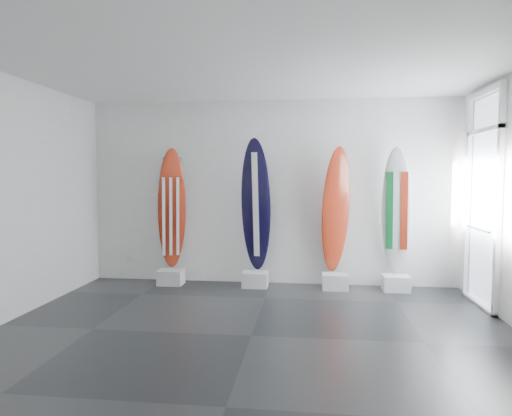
# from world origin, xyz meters

# --- Properties ---
(floor) EXTENTS (6.00, 6.00, 0.00)m
(floor) POSITION_xyz_m (0.00, 0.00, 0.00)
(floor) COLOR black
(floor) RESTS_ON ground
(ceiling) EXTENTS (6.00, 6.00, 0.00)m
(ceiling) POSITION_xyz_m (0.00, 0.00, 3.00)
(ceiling) COLOR white
(ceiling) RESTS_ON wall_back
(wall_back) EXTENTS (6.00, 0.00, 6.00)m
(wall_back) POSITION_xyz_m (0.00, 2.50, 1.50)
(wall_back) COLOR white
(wall_back) RESTS_ON ground
(wall_front) EXTENTS (6.00, 0.00, 6.00)m
(wall_front) POSITION_xyz_m (0.00, -2.50, 1.50)
(wall_front) COLOR white
(wall_front) RESTS_ON ground
(display_block_usa) EXTENTS (0.40, 0.30, 0.24)m
(display_block_usa) POSITION_xyz_m (-1.61, 2.18, 0.12)
(display_block_usa) COLOR silver
(display_block_usa) RESTS_ON floor
(surfboard_usa) EXTENTS (0.55, 0.51, 1.99)m
(surfboard_usa) POSITION_xyz_m (-1.61, 2.28, 1.23)
(surfboard_usa) COLOR maroon
(surfboard_usa) RESTS_ON display_block_usa
(display_block_navy) EXTENTS (0.40, 0.30, 0.24)m
(display_block_navy) POSITION_xyz_m (-0.22, 2.18, 0.12)
(display_block_navy) COLOR silver
(display_block_navy) RESTS_ON floor
(surfboard_navy) EXTENTS (0.52, 0.36, 2.14)m
(surfboard_navy) POSITION_xyz_m (-0.22, 2.28, 1.30)
(surfboard_navy) COLOR black
(surfboard_navy) RESTS_ON display_block_navy
(display_block_swiss) EXTENTS (0.40, 0.30, 0.24)m
(display_block_swiss) POSITION_xyz_m (1.05, 2.18, 0.12)
(display_block_swiss) COLOR silver
(display_block_swiss) RESTS_ON floor
(surfboard_swiss) EXTENTS (0.54, 0.46, 2.00)m
(surfboard_swiss) POSITION_xyz_m (1.05, 2.28, 1.23)
(surfboard_swiss) COLOR maroon
(surfboard_swiss) RESTS_ON display_block_swiss
(display_block_italy) EXTENTS (0.40, 0.30, 0.24)m
(display_block_italy) POSITION_xyz_m (1.97, 2.18, 0.12)
(display_block_italy) COLOR silver
(display_block_italy) RESTS_ON floor
(surfboard_italy) EXTENTS (0.51, 0.41, 1.98)m
(surfboard_italy) POSITION_xyz_m (1.97, 2.28, 1.23)
(surfboard_italy) COLOR white
(surfboard_italy) RESTS_ON display_block_italy
(wall_outlet) EXTENTS (0.09, 0.02, 0.13)m
(wall_outlet) POSITION_xyz_m (-2.45, 2.48, 0.35)
(wall_outlet) COLOR silver
(wall_outlet) RESTS_ON wall_back
(glass_door) EXTENTS (0.12, 1.16, 2.85)m
(glass_door) POSITION_xyz_m (2.97, 1.55, 1.43)
(glass_door) COLOR white
(glass_door) RESTS_ON floor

